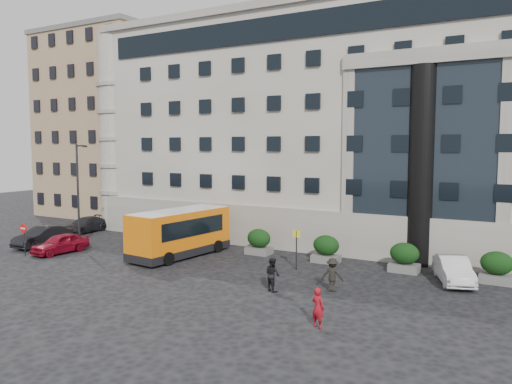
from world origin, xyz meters
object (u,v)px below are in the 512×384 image
Objects in this scene: hedge_d at (404,257)px; minibus at (180,231)px; hedge_b at (259,241)px; parked_car_d at (179,217)px; hedge_a at (200,235)px; white_taxi at (453,270)px; hedge_e at (497,267)px; bus_stop_sign at (296,243)px; hedge_c at (326,249)px; no_entry_sign at (24,233)px; street_lamp at (79,191)px; pedestrian_c at (332,275)px; red_truck at (151,212)px; pedestrian_b at (272,274)px; parked_car_a at (60,243)px; parked_car_b at (43,236)px; parked_car_c at (85,225)px; pedestrian_a at (318,308)px.

minibus is (-14.95, -3.35, 0.89)m from hedge_d.
parked_car_d is (-13.76, 8.20, -0.20)m from hedge_b.
hedge_a reaches higher than white_taxi.
hedge_b is 15.60m from hedge_e.
hedge_b is at bearing 180.00° from hedge_e.
hedge_a is 5.20m from hedge_b.
minibus is at bearing -176.43° from bus_stop_sign.
no_entry_sign reaches higher than hedge_c.
street_lamp is 4.39× the size of pedestrian_c.
red_truck reaches higher than white_taxi.
pedestrian_c is (12.57, -2.84, -0.91)m from minibus.
hedge_c is 0.35× the size of parked_car_d.
pedestrian_c is (-2.38, -6.19, -0.02)m from hedge_d.
pedestrian_b reaches higher than white_taxi.
hedge_b is at bearing 180.00° from hedge_d.
hedge_c is 1.00× the size of hedge_e.
white_taxi is at bearing 16.85° from parked_car_a.
hedge_b is at bearing -20.74° from red_truck.
pedestrian_b is at bearing -30.17° from parked_car_d.
street_lamp is 1.89× the size of parked_car_a.
hedge_b is 0.39× the size of parked_car_b.
hedge_c is 6.80m from pedestrian_c.
pedestrian_c is at bearing -126.76° from pedestrian_b.
red_truck is 0.96× the size of parked_car_d.
minibus is 14.15m from parked_car_c.
pedestrian_b is (-0.04, -7.70, -0.01)m from hedge_c.
parked_car_a is (2.84, -13.05, -0.65)m from red_truck.
parked_car_a is 3.48m from parked_car_b.
street_lamp reaches higher than parked_car_c.
parked_car_a is 15.14m from parked_car_d.
pedestrian_c is at bearing -23.57° from parked_car_d.
white_taxi is 11.23m from pedestrian_a.
hedge_e reaches higher than parked_car_d.
minibus is 4.45× the size of pedestrian_b.
parked_car_a is (-23.21, -6.91, -0.21)m from hedge_d.
bus_stop_sign reaches higher than white_taxi.
minibus reaches higher than white_taxi.
minibus is 1.81× the size of white_taxi.
hedge_c is 0.23× the size of street_lamp.
bus_stop_sign is at bearing -166.08° from hedge_e.
pedestrian_b reaches higher than parked_car_c.
white_taxi is (9.13, 1.71, -0.99)m from bus_stop_sign.
hedge_c reaches higher than pedestrian_b.
hedge_c is at bearing 14.67° from street_lamp.
red_truck is at bearing -122.68° from parked_car_d.
pedestrian_b is at bearing -24.67° from pedestrian_a.
bus_stop_sign is 1.43× the size of pedestrian_a.
parked_car_a is at bearing 54.21° from no_entry_sign.
hedge_d is at bearing 0.00° from hedge_b.
hedge_a is at bearing 106.73° from minibus.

